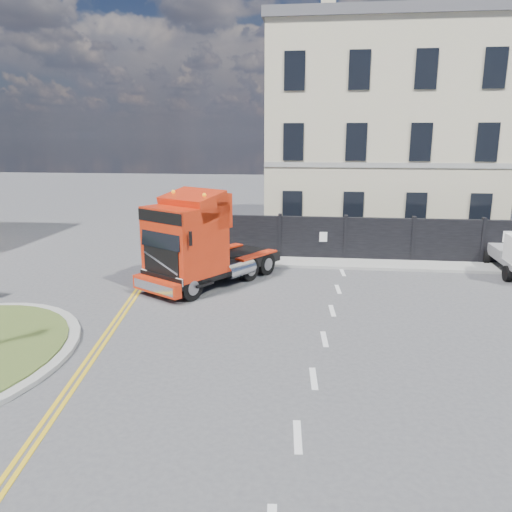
# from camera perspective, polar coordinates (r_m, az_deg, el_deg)

# --- Properties ---
(ground) EXTENTS (120.00, 120.00, 0.00)m
(ground) POSITION_cam_1_polar(r_m,az_deg,el_deg) (15.01, -3.66, -8.35)
(ground) COLOR #424244
(ground) RESTS_ON ground
(hoarding_fence) EXTENTS (18.80, 0.25, 2.00)m
(hoarding_fence) POSITION_cam_1_polar(r_m,az_deg,el_deg) (23.48, 16.38, 1.74)
(hoarding_fence) COLOR black
(hoarding_fence) RESTS_ON ground
(georgian_building) EXTENTS (12.30, 10.30, 12.80)m
(georgian_building) POSITION_cam_1_polar(r_m,az_deg,el_deg) (30.38, 13.63, 13.55)
(georgian_building) COLOR beige
(georgian_building) RESTS_ON ground
(pavement_far) EXTENTS (20.00, 1.60, 0.12)m
(pavement_far) POSITION_cam_1_polar(r_m,az_deg,el_deg) (22.73, 15.22, -1.00)
(pavement_far) COLOR gray
(pavement_far) RESTS_ON ground
(truck) EXTENTS (5.04, 6.21, 3.57)m
(truck) POSITION_cam_1_polar(r_m,az_deg,el_deg) (18.76, -6.79, 1.17)
(truck) COLOR black
(truck) RESTS_ON ground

